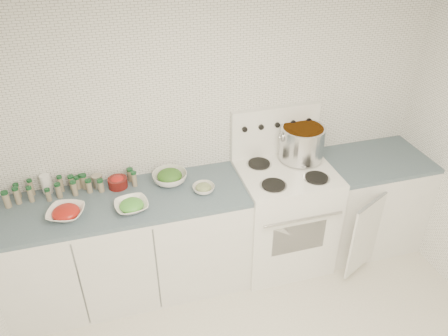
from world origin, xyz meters
TOP-DOWN VIEW (x-y plane):
  - room_walls at (0.00, 0.00)m, footprint 3.54×3.04m
  - counter_left at (-0.82, 1.19)m, footprint 1.85×0.62m
  - stove at (0.48, 1.19)m, footprint 0.76×0.70m
  - counter_right at (1.30, 1.19)m, footprint 0.89×0.81m
  - stock_pot at (0.66, 1.32)m, footprint 0.38×0.36m
  - bowl_tomato at (-1.21, 1.11)m, footprint 0.31×0.31m
  - bowl_snowpea at (-0.76, 1.06)m, footprint 0.26×0.26m
  - bowl_broccoli at (-0.44, 1.33)m, footprint 0.34×0.34m
  - bowl_zucchini at (-0.22, 1.13)m, footprint 0.19×0.19m
  - bowl_pepper at (-0.84, 1.38)m, footprint 0.15×0.15m
  - salt_canister at (-1.35, 1.45)m, footprint 0.09×0.09m
  - tin_can at (-0.98, 1.42)m, footprint 0.08×0.08m
  - spice_cluster at (-1.22, 1.39)m, footprint 0.95×0.16m

SIDE VIEW (x-z plane):
  - counter_right at x=1.30m, z-range 0.00..0.90m
  - counter_left at x=-0.82m, z-range 0.00..0.90m
  - stove at x=0.48m, z-range -0.18..1.18m
  - bowl_zucchini at x=-0.22m, z-range 0.90..0.96m
  - bowl_snowpea at x=-0.76m, z-range 0.89..0.97m
  - bowl_tomato at x=-1.21m, z-range 0.89..0.98m
  - bowl_pepper at x=-0.84m, z-range 0.90..0.99m
  - bowl_broccoli at x=-0.44m, z-range 0.90..1.00m
  - tin_can at x=-0.98m, z-range 0.90..1.00m
  - spice_cluster at x=-1.22m, z-range 0.89..1.03m
  - salt_canister at x=-1.35m, z-range 0.90..1.05m
  - stock_pot at x=0.66m, z-range 0.96..1.23m
  - room_walls at x=0.00m, z-range 0.30..2.82m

